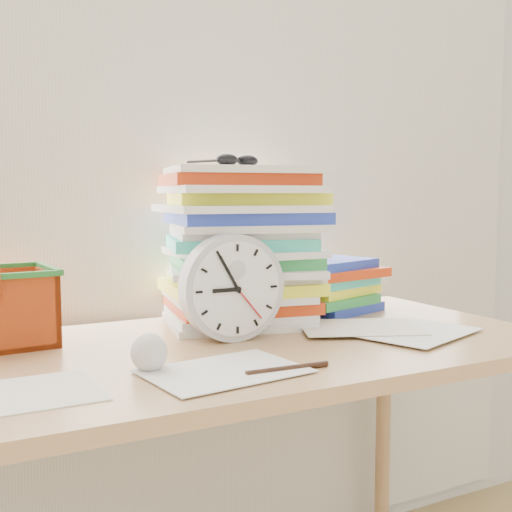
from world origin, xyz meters
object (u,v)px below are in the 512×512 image
paper_stack (242,246)px  book_stack (331,286)px  desk (233,379)px  clock (232,288)px

paper_stack → book_stack: size_ratio=1.36×
paper_stack → desk: bearing=-121.6°
paper_stack → clock: 0.20m
desk → clock: (0.01, 0.03, 0.19)m
paper_stack → book_stack: 0.30m
book_stack → clock: bearing=-154.7°
desk → clock: 0.19m
desk → clock: bearing=66.8°
clock → paper_stack: bearing=57.0°
desk → paper_stack: (0.11, 0.19, 0.26)m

